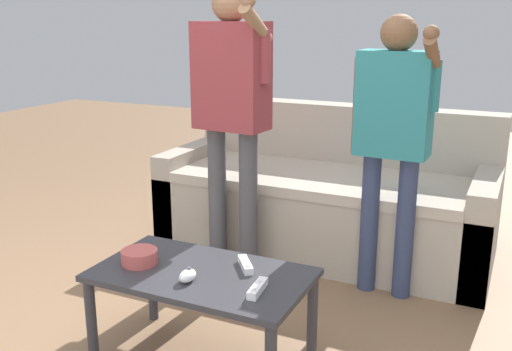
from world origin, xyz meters
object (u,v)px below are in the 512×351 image
(couch, at_px, (327,200))
(game_remote_wand_far, at_px, (258,288))
(coffee_table, at_px, (202,285))
(game_remote_nunchuk, at_px, (187,276))
(snack_bowl, at_px, (139,257))
(player_right, at_px, (393,125))
(player_left, at_px, (231,98))
(game_remote_wand_near, at_px, (245,265))

(couch, bearing_deg, game_remote_wand_far, -81.33)
(coffee_table, xyz_separation_m, game_remote_nunchuk, (-0.00, -0.10, 0.08))
(game_remote_nunchuk, bearing_deg, couch, 87.97)
(snack_bowl, distance_m, player_right, 1.36)
(coffee_table, distance_m, game_remote_wand_far, 0.30)
(player_right, bearing_deg, game_remote_nunchuk, -116.75)
(player_right, bearing_deg, couch, 134.85)
(player_left, bearing_deg, coffee_table, -70.11)
(coffee_table, bearing_deg, couch, 88.03)
(player_left, height_order, game_remote_wand_near, player_left)
(player_left, xyz_separation_m, game_remote_wand_far, (0.60, -0.95, -0.56))
(game_remote_wand_far, bearing_deg, player_left, 122.30)
(coffee_table, xyz_separation_m, snack_bowl, (-0.28, -0.04, 0.09))
(coffee_table, distance_m, game_remote_wand_near, 0.19)
(snack_bowl, relative_size, player_left, 0.10)
(game_remote_wand_near, height_order, game_remote_wand_far, same)
(player_left, distance_m, game_remote_wand_far, 1.26)
(couch, bearing_deg, game_remote_wand_near, -85.96)
(player_right, bearing_deg, snack_bowl, -128.72)
(snack_bowl, xyz_separation_m, game_remote_wand_far, (0.56, -0.02, -0.01))
(couch, distance_m, game_remote_nunchuk, 1.55)
(snack_bowl, height_order, game_remote_wand_far, snack_bowl)
(game_remote_wand_near, bearing_deg, game_remote_nunchuk, -125.85)
(player_right, bearing_deg, game_remote_wand_near, -114.29)
(couch, relative_size, game_remote_wand_near, 14.00)
(game_remote_nunchuk, relative_size, game_remote_wand_far, 0.57)
(game_remote_nunchuk, distance_m, game_remote_wand_near, 0.25)
(coffee_table, bearing_deg, player_left, 109.89)
(game_remote_wand_far, bearing_deg, coffee_table, 167.18)
(snack_bowl, bearing_deg, game_remote_wand_far, -2.42)
(game_remote_nunchuk, xyz_separation_m, game_remote_wand_near, (0.15, 0.21, -0.01))
(player_right, distance_m, game_remote_wand_far, 1.16)
(snack_bowl, distance_m, player_left, 1.08)
(snack_bowl, relative_size, game_remote_wand_far, 0.99)
(player_right, bearing_deg, coffee_table, -118.80)
(coffee_table, distance_m, player_right, 1.23)
(couch, xyz_separation_m, player_right, (0.48, -0.48, 0.59))
(couch, height_order, player_right, player_right)
(coffee_table, height_order, player_right, player_right)
(player_left, bearing_deg, snack_bowl, -87.17)
(couch, distance_m, snack_bowl, 1.53)
(couch, height_order, player_left, player_left)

